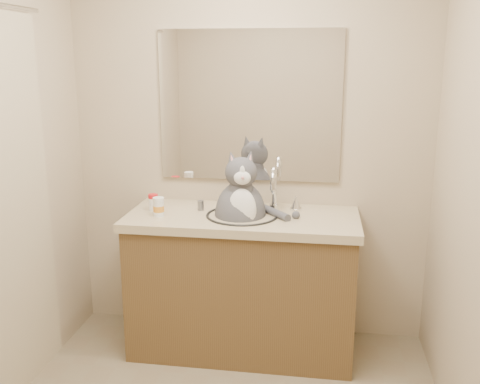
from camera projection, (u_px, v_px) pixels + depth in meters
name	position (u px, v px, depth m)	size (l,w,h in m)	color
room	(207.00, 198.00, 2.08)	(2.22, 2.52, 2.42)	#7E7157
vanity	(242.00, 280.00, 3.19)	(1.34, 0.59, 1.12)	brown
mirror	(249.00, 106.00, 3.21)	(1.10, 0.02, 0.90)	white
cat	(241.00, 210.00, 3.08)	(0.48, 0.39, 0.59)	#49494F
pill_bottle_redcap	(153.00, 202.00, 3.17)	(0.06, 0.06, 0.10)	white
pill_bottle_orange	(159.00, 207.00, 3.06)	(0.08, 0.08, 0.11)	white
grey_canister	(201.00, 205.00, 3.18)	(0.04, 0.04, 0.06)	slate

